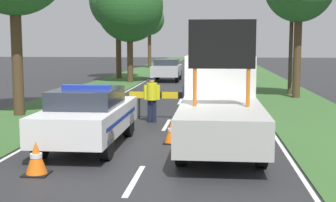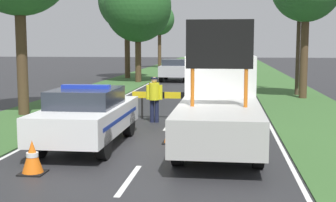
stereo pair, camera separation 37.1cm
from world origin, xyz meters
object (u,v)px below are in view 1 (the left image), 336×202
Objects in this scene: roadside_tree_near_right at (118,1)px; utility_pole at (292,9)px; police_car at (89,116)px; traffic_cone_near_truck at (36,158)px; traffic_cone_centre_front at (172,132)px; queued_car_suv_grey at (217,66)px; roadside_tree_far_left at (149,20)px; road_barrier at (178,97)px; work_truck at (220,103)px; traffic_cone_near_police at (126,111)px; queued_car_sedan_silver at (167,69)px; queued_car_hatch_blue at (212,87)px; roadside_tree_mid_left at (130,7)px; queued_car_van_white at (216,77)px; police_officer at (152,96)px; pedestrian_civilian at (191,97)px.

utility_pole is (11.33, -10.67, -1.48)m from roadside_tree_near_right.
police_car is 15.51m from utility_pole.
traffic_cone_centre_front is at bearing 53.02° from traffic_cone_near_truck.
queued_car_suv_grey is 13.71m from roadside_tree_far_left.
traffic_cone_centre_front is (0.13, -4.04, -0.50)m from road_barrier.
work_truck is 1.39× the size of queued_car_suv_grey.
queued_car_sedan_silver is (-0.30, 17.75, 0.50)m from traffic_cone_near_police.
road_barrier is 4.72m from queued_car_hatch_blue.
queued_car_hatch_blue is 31.71m from roadside_tree_far_left.
roadside_tree_mid_left reaches higher than queued_car_sedan_silver.
roadside_tree_near_right is (-7.50, 8.25, 5.17)m from queued_car_van_white.
police_officer reaches higher than traffic_cone_near_truck.
roadside_tree_far_left reaches higher than police_officer.
roadside_tree_mid_left is at bearing 104.80° from road_barrier.
traffic_cone_near_police is 0.09× the size of roadside_tree_mid_left.
queued_car_sedan_silver is (-0.10, 21.92, 0.03)m from police_car.
queued_car_sedan_silver is (-3.55, 21.19, -0.27)m from work_truck.
traffic_cone_near_truck is at bearing -84.68° from roadside_tree_mid_left.
work_truck reaches higher than pedestrian_civilian.
traffic_cone_near_police is (-2.34, 0.55, -0.59)m from pedestrian_civilian.
traffic_cone_near_truck is at bearing 43.59° from work_truck.
queued_car_van_white is (0.92, 12.00, -0.15)m from pedestrian_civilian.
pedestrian_civilian is at bearing -63.94° from road_barrier.
traffic_cone_near_truck is 0.17× the size of queued_car_sedan_silver.
road_barrier is at bearing 75.41° from queued_car_hatch_blue.
police_officer is 0.22× the size of roadside_tree_far_left.
queued_car_sedan_silver is 0.55× the size of roadside_tree_mid_left.
pedestrian_civilian reaches higher than traffic_cone_near_police.
traffic_cone_centre_front is 0.08× the size of roadside_tree_mid_left.
utility_pole reaches higher than queued_car_suv_grey.
roadside_tree_far_left reaches higher than queued_car_sedan_silver.
police_officer is 0.21× the size of roadside_tree_mid_left.
roadside_tree_near_right is (-7.25, 14.67, 5.18)m from queued_car_hatch_blue.
traffic_cone_near_truck is at bearing -94.67° from traffic_cone_near_police.
road_barrier is (-1.43, 3.89, -0.29)m from work_truck.
work_truck is at bearing -46.60° from traffic_cone_near_police.
roadside_tree_near_right is at bearing -70.93° from work_truck.
road_barrier is 5.07× the size of traffic_cone_near_police.
pedestrian_civilian is 2.23× the size of traffic_cone_near_truck.
police_car is 6.77× the size of traffic_cone_near_police.
queued_car_suv_grey is at bearing 55.27° from roadside_tree_mid_left.
queued_car_van_white is at bearing -47.72° from roadside_tree_near_right.
police_officer is 11.95m from queued_car_van_white.
roadside_tree_near_right is at bearing 113.38° from roadside_tree_mid_left.
road_barrier is 0.89× the size of queued_car_van_white.
utility_pole is at bearing -106.00° from work_truck.
pedestrian_civilian is at bearing -73.17° from roadside_tree_mid_left.
police_officer is at bearing 164.58° from pedestrian_civilian.
traffic_cone_near_truck is 42.98m from roadside_tree_far_left.
traffic_cone_near_truck is 32.21m from queued_car_suv_grey.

